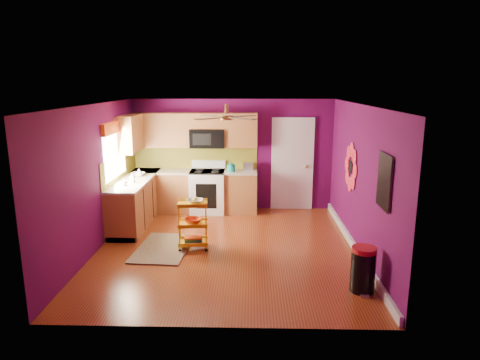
{
  "coord_description": "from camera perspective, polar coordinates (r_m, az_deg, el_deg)",
  "views": [
    {
      "loc": [
        0.42,
        -7.07,
        2.86
      ],
      "look_at": [
        0.22,
        0.4,
        1.14
      ],
      "focal_mm": 32.0,
      "sensor_mm": 36.0,
      "label": 1
    }
  ],
  "objects": [
    {
      "name": "teal_kettle",
      "position": [
        9.39,
        -1.19,
        1.64
      ],
      "size": [
        0.18,
        0.18,
        0.21
      ],
      "color": "#128A83",
      "rests_on": "lower_cabinets"
    },
    {
      "name": "ground",
      "position": [
        7.64,
        -1.76,
        -9.07
      ],
      "size": [
        5.0,
        5.0,
        0.0
      ],
      "primitive_type": "plane",
      "color": "maroon",
      "rests_on": "ground"
    },
    {
      "name": "left_window",
      "position": [
        8.61,
        -16.39,
        4.91
      ],
      "size": [
        0.08,
        1.35,
        1.08
      ],
      "color": "white",
      "rests_on": "ground"
    },
    {
      "name": "counter_dish",
      "position": [
        9.23,
        -13.37,
        0.77
      ],
      "size": [
        0.27,
        0.27,
        0.07
      ],
      "primitive_type": "imported",
      "color": "white",
      "rests_on": "lower_cabinets"
    },
    {
      "name": "counter_cup",
      "position": [
        8.4,
        -15.19,
        -0.4
      ],
      "size": [
        0.12,
        0.12,
        0.1
      ],
      "primitive_type": "imported",
      "color": "white",
      "rests_on": "lower_cabinets"
    },
    {
      "name": "rolling_cart",
      "position": [
        7.51,
        -6.24,
        -5.66
      ],
      "size": [
        0.55,
        0.42,
        0.93
      ],
      "color": "yellow",
      "rests_on": "ground"
    },
    {
      "name": "trash_can",
      "position": [
        6.29,
        16.07,
        -11.38
      ],
      "size": [
        0.34,
        0.37,
        0.65
      ],
      "color": "black",
      "rests_on": "ground"
    },
    {
      "name": "lower_cabinets",
      "position": [
        9.38,
        -9.39,
        -2.24
      ],
      "size": [
        2.81,
        2.31,
        0.94
      ],
      "color": "brown",
      "rests_on": "ground"
    },
    {
      "name": "right_wall_art",
      "position": [
        7.11,
        16.23,
        0.92
      ],
      "size": [
        0.04,
        2.74,
        1.04
      ],
      "color": "black",
      "rests_on": "ground"
    },
    {
      "name": "soap_bottle_a",
      "position": [
        8.61,
        -14.21,
        0.29
      ],
      "size": [
        0.09,
        0.09,
        0.19
      ],
      "primitive_type": "imported",
      "color": "#EA3F72",
      "rests_on": "lower_cabinets"
    },
    {
      "name": "panel_door",
      "position": [
        9.76,
        6.98,
        1.99
      ],
      "size": [
        0.95,
        0.11,
        2.15
      ],
      "color": "white",
      "rests_on": "ground"
    },
    {
      "name": "soap_bottle_b",
      "position": [
        9.13,
        -13.28,
        0.97
      ],
      "size": [
        0.13,
        0.13,
        0.17
      ],
      "primitive_type": "imported",
      "color": "white",
      "rests_on": "lower_cabinets"
    },
    {
      "name": "room_envelope",
      "position": [
        7.19,
        -1.64,
        3.09
      ],
      "size": [
        4.54,
        5.04,
        2.52
      ],
      "color": "#540946",
      "rests_on": "ground"
    },
    {
      "name": "electric_range",
      "position": [
        9.59,
        -4.33,
        -1.46
      ],
      "size": [
        0.76,
        0.66,
        1.13
      ],
      "color": "white",
      "rests_on": "ground"
    },
    {
      "name": "shag_rug",
      "position": [
        7.73,
        -10.19,
        -8.89
      ],
      "size": [
        0.97,
        1.48,
        0.02
      ],
      "primitive_type": "cube",
      "rotation": [
        0.0,
        0.0,
        -0.07
      ],
      "color": "black",
      "rests_on": "ground"
    },
    {
      "name": "upper_cabinetry",
      "position": [
        9.45,
        -8.67,
        6.33
      ],
      "size": [
        2.8,
        2.3,
        1.26
      ],
      "color": "brown",
      "rests_on": "ground"
    },
    {
      "name": "toaster",
      "position": [
        9.52,
        1.11,
        1.84
      ],
      "size": [
        0.22,
        0.15,
        0.18
      ],
      "primitive_type": "cube",
      "color": "beige",
      "rests_on": "lower_cabinets"
    },
    {
      "name": "ceiling_fan",
      "position": [
        7.3,
        -1.79,
        8.45
      ],
      "size": [
        1.01,
        1.01,
        0.26
      ],
      "color": "#BF8C3F",
      "rests_on": "ground"
    }
  ]
}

